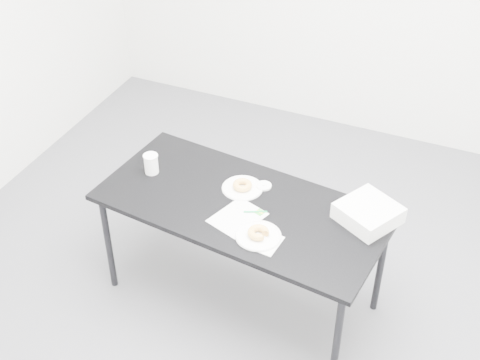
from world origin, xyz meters
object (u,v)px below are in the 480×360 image
at_px(plate_near, 258,236).
at_px(donut_near, 258,233).
at_px(plate_far, 242,188).
at_px(coffee_cup, 151,164).
at_px(scorecard, 237,217).
at_px(donut_far, 242,185).
at_px(pen, 255,212).
at_px(table, 242,212).
at_px(bakery_box, 368,213).

distance_m(plate_near, donut_near, 0.02).
distance_m(plate_far, coffee_cup, 0.52).
relative_size(scorecard, donut_far, 2.51).
bearing_deg(coffee_cup, plate_far, 7.09).
relative_size(pen, donut_far, 1.17).
height_order(table, plate_near, plate_near).
relative_size(scorecard, plate_near, 1.14).
relative_size(donut_far, coffee_cup, 0.90).
bearing_deg(table, plate_far, 118.70).
height_order(plate_near, donut_far, donut_far).
bearing_deg(coffee_cup, donut_near, -19.06).
xyz_separation_m(plate_near, donut_near, (0.00, 0.00, 0.02)).
height_order(plate_near, coffee_cup, coffee_cup).
bearing_deg(table, donut_far, 118.70).
relative_size(plate_near, donut_near, 2.13).
xyz_separation_m(table, pen, (0.09, -0.03, 0.06)).
xyz_separation_m(table, donut_far, (-0.05, 0.12, 0.08)).
bearing_deg(coffee_cup, bakery_box, 3.89).
relative_size(plate_near, donut_far, 2.20).
distance_m(pen, donut_far, 0.21).
bearing_deg(bakery_box, pen, -133.75).
relative_size(plate_near, bakery_box, 0.85).
relative_size(table, pen, 13.08).
xyz_separation_m(scorecard, plate_far, (-0.07, 0.23, 0.00)).
relative_size(table, donut_near, 14.79).
height_order(donut_near, coffee_cup, coffee_cup).
relative_size(table, plate_far, 7.17).
height_order(donut_near, bakery_box, bakery_box).
bearing_deg(donut_far, bakery_box, 1.44).
bearing_deg(pen, table, 134.94).
bearing_deg(plate_near, table, 131.17).
relative_size(scorecard, bakery_box, 0.97).
height_order(table, scorecard, scorecard).
bearing_deg(coffee_cup, plate_near, -19.06).
height_order(scorecard, coffee_cup, coffee_cup).
xyz_separation_m(plate_near, donut_far, (-0.22, 0.32, 0.02)).
xyz_separation_m(donut_near, plate_far, (-0.22, 0.32, -0.02)).
xyz_separation_m(table, scorecard, (0.02, -0.11, 0.05)).
bearing_deg(coffee_cup, table, -5.84).
distance_m(scorecard, plate_near, 0.18).
bearing_deg(plate_near, donut_near, 0.00).
distance_m(table, donut_far, 0.15).
distance_m(scorecard, coffee_cup, 0.61).
relative_size(coffee_cup, bakery_box, 0.43).
bearing_deg(plate_near, coffee_cup, 160.94).
xyz_separation_m(pen, donut_far, (-0.14, 0.16, 0.02)).
xyz_separation_m(table, plate_far, (-0.05, 0.12, 0.06)).
xyz_separation_m(plate_far, donut_far, (0.00, -0.00, 0.02)).
bearing_deg(plate_far, coffee_cup, -172.91).
xyz_separation_m(donut_near, donut_far, (-0.22, 0.32, -0.00)).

